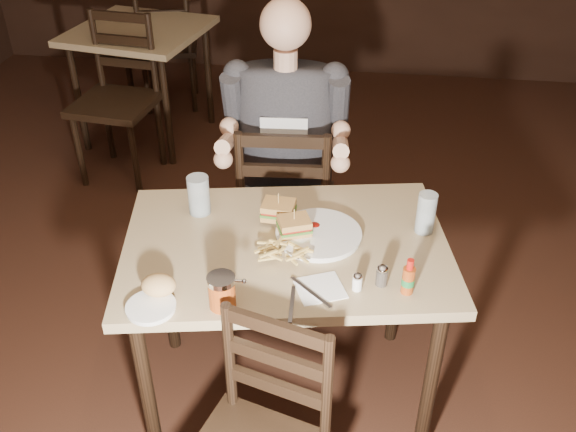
# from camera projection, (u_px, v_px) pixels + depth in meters

# --- Properties ---
(room_shell) EXTENTS (7.00, 7.00, 7.00)m
(room_shell) POSITION_uv_depth(u_px,v_px,m) (280.00, 60.00, 1.92)
(room_shell) COLOR black
(room_shell) RESTS_ON ground
(main_table) EXTENTS (1.24, 0.94, 0.77)m
(main_table) POSITION_uv_depth(u_px,v_px,m) (286.00, 263.00, 2.26)
(main_table) COLOR tan
(main_table) RESTS_ON ground
(bg_table) EXTENTS (0.93, 0.93, 0.77)m
(bg_table) POSITION_uv_depth(u_px,v_px,m) (140.00, 41.00, 4.18)
(bg_table) COLOR tan
(bg_table) RESTS_ON ground
(chair_far) EXTENTS (0.47, 0.51, 0.94)m
(chair_far) POSITION_uv_depth(u_px,v_px,m) (286.00, 207.00, 2.94)
(chair_far) COLOR black
(chair_far) RESTS_ON ground
(bg_chair_far) EXTENTS (0.52, 0.55, 0.91)m
(bg_chair_far) POSITION_uv_depth(u_px,v_px,m) (168.00, 46.00, 4.76)
(bg_chair_far) COLOR black
(bg_chair_far) RESTS_ON ground
(bg_chair_near) EXTENTS (0.51, 0.55, 0.98)m
(bg_chair_near) POSITION_uv_depth(u_px,v_px,m) (115.00, 103.00, 3.84)
(bg_chair_near) COLOR black
(bg_chair_near) RESTS_ON ground
(diner) EXTENTS (0.57, 0.46, 0.93)m
(diner) POSITION_uv_depth(u_px,v_px,m) (285.00, 115.00, 2.63)
(diner) COLOR #333237
(diner) RESTS_ON chair_far
(dinner_plate) EXTENTS (0.34, 0.34, 0.02)m
(dinner_plate) POSITION_uv_depth(u_px,v_px,m) (319.00, 235.00, 2.24)
(dinner_plate) COLOR white
(dinner_plate) RESTS_ON main_table
(sandwich_left) EXTENTS (0.12, 0.10, 0.10)m
(sandwich_left) POSITION_uv_depth(u_px,v_px,m) (279.00, 205.00, 2.29)
(sandwich_left) COLOR tan
(sandwich_left) RESTS_ON dinner_plate
(sandwich_right) EXTENTS (0.13, 0.12, 0.10)m
(sandwich_right) POSITION_uv_depth(u_px,v_px,m) (294.00, 222.00, 2.21)
(sandwich_right) COLOR tan
(sandwich_right) RESTS_ON dinner_plate
(fries_pile) EXTENTS (0.25, 0.20, 0.04)m
(fries_pile) POSITION_uv_depth(u_px,v_px,m) (287.00, 249.00, 2.13)
(fries_pile) COLOR #DCBD69
(fries_pile) RESTS_ON dinner_plate
(ketchup_dollop) EXTENTS (0.04, 0.04, 0.01)m
(ketchup_dollop) POSITION_uv_depth(u_px,v_px,m) (315.00, 225.00, 2.26)
(ketchup_dollop) COLOR maroon
(ketchup_dollop) RESTS_ON dinner_plate
(glass_left) EXTENTS (0.09, 0.09, 0.15)m
(glass_left) POSITION_uv_depth(u_px,v_px,m) (199.00, 195.00, 2.33)
(glass_left) COLOR silver
(glass_left) RESTS_ON main_table
(glass_right) EXTENTS (0.08, 0.08, 0.15)m
(glass_right) POSITION_uv_depth(u_px,v_px,m) (426.00, 213.00, 2.23)
(glass_right) COLOR silver
(glass_right) RESTS_ON main_table
(hot_sauce) EXTENTS (0.05, 0.05, 0.13)m
(hot_sauce) POSITION_uv_depth(u_px,v_px,m) (409.00, 276.00, 1.97)
(hot_sauce) COLOR #923A10
(hot_sauce) RESTS_ON main_table
(salt_shaker) EXTENTS (0.04, 0.04, 0.06)m
(salt_shaker) POSITION_uv_depth(u_px,v_px,m) (357.00, 282.00, 2.00)
(salt_shaker) COLOR white
(salt_shaker) RESTS_ON main_table
(pepper_shaker) EXTENTS (0.04, 0.04, 0.07)m
(pepper_shaker) POSITION_uv_depth(u_px,v_px,m) (382.00, 276.00, 2.01)
(pepper_shaker) COLOR #38332D
(pepper_shaker) RESTS_ON main_table
(syrup_dispenser) EXTENTS (0.10, 0.10, 0.11)m
(syrup_dispenser) POSITION_uv_depth(u_px,v_px,m) (222.00, 292.00, 1.92)
(syrup_dispenser) COLOR #923A10
(syrup_dispenser) RESTS_ON main_table
(napkin) EXTENTS (0.19, 0.18, 0.00)m
(napkin) POSITION_uv_depth(u_px,v_px,m) (320.00, 288.00, 2.01)
(napkin) COLOR white
(napkin) RESTS_ON main_table
(knife) EXTENTS (0.14, 0.13, 0.00)m
(knife) POSITION_uv_depth(u_px,v_px,m) (311.00, 292.00, 1.99)
(knife) COLOR silver
(knife) RESTS_ON napkin
(fork) EXTENTS (0.02, 0.16, 0.01)m
(fork) POSITION_uv_depth(u_px,v_px,m) (292.00, 304.00, 1.95)
(fork) COLOR silver
(fork) RESTS_ON napkin
(side_plate) EXTENTS (0.17, 0.17, 0.01)m
(side_plate) POSITION_uv_depth(u_px,v_px,m) (151.00, 308.00, 1.93)
(side_plate) COLOR white
(side_plate) RESTS_ON main_table
(bread_roll) EXTENTS (0.12, 0.11, 0.06)m
(bread_roll) POSITION_uv_depth(u_px,v_px,m) (159.00, 285.00, 1.96)
(bread_roll) COLOR tan
(bread_roll) RESTS_ON side_plate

